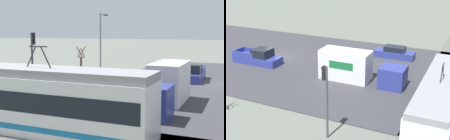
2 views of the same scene
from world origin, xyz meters
The scene contains 8 objects.
ground_plane centered at (0.00, 0.00, 0.00)m, with size 320.00×320.00×0.00m, color #60665B.
road_surface centered at (0.00, 0.00, 0.04)m, with size 21.95×41.78×0.08m.
rail_bed centered at (0.00, 19.83, 0.05)m, with size 69.54×4.40×0.22m.
light_rail_tram centered at (7.71, 19.83, 1.76)m, with size 12.51×2.79×4.59m.
box_truck centered at (2.89, 11.28, 1.47)m, with size 2.32×8.61×3.00m.
pickup_truck centered at (2.80, -0.99, 0.77)m, with size 2.06×5.76×1.82m.
sedan_car_0 centered at (-5.91, 12.78, 0.66)m, with size 1.73×4.77×1.41m.
traffic_light_pole centered at (13.15, 13.16, 3.44)m, with size 0.28×0.47×5.32m.
Camera 2 is at (29.87, 21.86, 12.26)m, focal length 50.00 mm.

